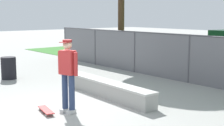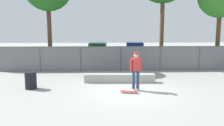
# 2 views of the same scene
# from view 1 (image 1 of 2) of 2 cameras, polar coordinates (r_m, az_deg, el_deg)

# --- Properties ---
(ground_plane) EXTENTS (80.00, 80.00, 0.00)m
(ground_plane) POSITION_cam_1_polar(r_m,az_deg,el_deg) (8.43, -9.70, -8.40)
(ground_plane) COLOR #9E9E99
(concrete_ledge) EXTENTS (3.94, 0.64, 0.48)m
(concrete_ledge) POSITION_cam_1_polar(r_m,az_deg,el_deg) (9.69, -0.98, -4.56)
(concrete_ledge) COLOR #999993
(concrete_ledge) RESTS_ON ground
(skateboarder) EXTENTS (0.58, 0.37, 1.84)m
(skateboarder) POSITION_cam_1_polar(r_m,az_deg,el_deg) (8.01, -7.83, -1.67)
(skateboarder) COLOR beige
(skateboarder) RESTS_ON ground
(skateboard) EXTENTS (0.82, 0.35, 0.09)m
(skateboard) POSITION_cam_1_polar(r_m,az_deg,el_deg) (8.32, -11.65, -8.16)
(skateboard) COLOR red
(skateboard) RESTS_ON ground
(chainlink_fence) EXTENTS (16.93, 0.07, 1.75)m
(chainlink_fence) POSITION_cam_1_polar(r_m,az_deg,el_deg) (11.81, 13.49, 1.09)
(chainlink_fence) COLOR #4C4C51
(chainlink_fence) RESTS_ON ground
(trash_bin) EXTENTS (0.56, 0.56, 0.85)m
(trash_bin) POSITION_cam_1_polar(r_m,az_deg,el_deg) (12.89, -17.86, -0.86)
(trash_bin) COLOR black
(trash_bin) RESTS_ON ground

